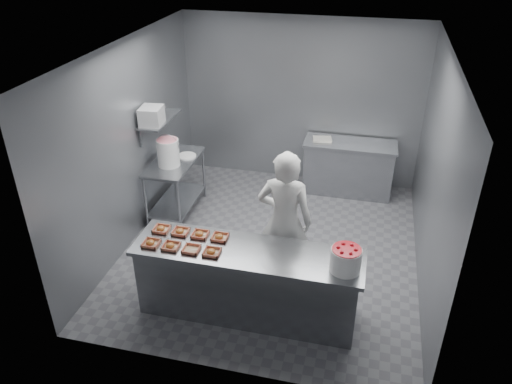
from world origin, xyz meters
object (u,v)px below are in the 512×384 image
at_px(strawberry_tub, 346,259).
at_px(tray_4, 161,229).
at_px(tray_1, 171,246).
at_px(tray_5, 180,231).
at_px(tray_6, 200,234).
at_px(worker, 285,221).
at_px(tray_3, 212,252).
at_px(tray_7, 220,237).
at_px(appliance, 152,116).
at_px(tray_0, 151,243).
at_px(back_counter, 348,167).
at_px(service_counter, 248,282).
at_px(glaze_bucket, 168,152).
at_px(tray_2, 191,249).
at_px(prep_table, 176,179).

bearing_deg(strawberry_tub, tray_4, 173.70).
relative_size(tray_1, tray_5, 1.00).
distance_m(tray_6, worker, 1.04).
relative_size(tray_3, tray_7, 1.00).
height_order(tray_7, appliance, appliance).
relative_size(tray_1, appliance, 0.56).
height_order(worker, strawberry_tub, worker).
xyz_separation_m(tray_0, tray_1, (0.24, 0.00, 0.00)).
bearing_deg(tray_4, back_counter, 57.33).
distance_m(tray_7, appliance, 2.27).
relative_size(service_counter, back_counter, 1.73).
xyz_separation_m(tray_3, glaze_bucket, (-1.29, 1.94, 0.19)).
relative_size(service_counter, worker, 1.41).
bearing_deg(tray_0, tray_3, 0.00).
bearing_deg(tray_2, appliance, 123.15).
xyz_separation_m(tray_4, tray_7, (0.72, 0.00, 0.00)).
relative_size(back_counter, strawberry_tub, 4.61).
bearing_deg(appliance, tray_1, -68.64).
bearing_deg(worker, tray_3, 52.00).
height_order(tray_0, worker, worker).
bearing_deg(tray_3, tray_4, 157.59).
distance_m(tray_1, strawberry_tub, 1.93).
relative_size(worker, appliance, 5.49).
bearing_deg(service_counter, strawberry_tub, -4.81).
bearing_deg(tray_0, service_counter, 7.76).
xyz_separation_m(tray_5, tray_7, (0.48, 0.00, 0.00)).
bearing_deg(prep_table, worker, -33.72).
relative_size(tray_2, strawberry_tub, 0.58).
height_order(tray_2, tray_7, tray_7).
bearing_deg(tray_1, service_counter, 9.92).
relative_size(strawberry_tub, glaze_bucket, 0.65).
height_order(tray_2, tray_3, tray_3).
height_order(tray_2, tray_5, tray_5).
distance_m(tray_1, appliance, 2.23).
relative_size(tray_0, strawberry_tub, 0.58).
bearing_deg(worker, tray_2, 43.32).
distance_m(tray_4, tray_7, 0.72).
distance_m(tray_0, tray_7, 0.78).
bearing_deg(tray_2, service_counter, 13.77).
distance_m(tray_2, tray_5, 0.38).
bearing_deg(glaze_bucket, tray_5, -63.78).
bearing_deg(worker, tray_0, 31.80).
distance_m(tray_1, tray_4, 0.38).
bearing_deg(appliance, back_counter, 23.28).
bearing_deg(tray_5, service_counter, -9.93).
bearing_deg(tray_3, appliance, 127.97).
xyz_separation_m(service_counter, tray_0, (-1.09, -0.15, 0.47)).
bearing_deg(strawberry_tub, tray_5, 172.92).
xyz_separation_m(tray_0, strawberry_tub, (2.17, 0.06, 0.12)).
height_order(service_counter, strawberry_tub, strawberry_tub).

